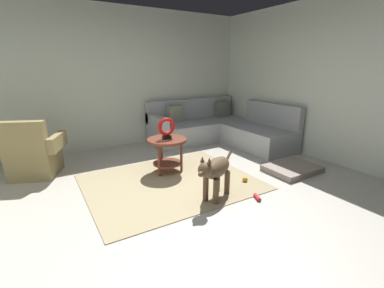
# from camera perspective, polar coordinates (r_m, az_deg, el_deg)

# --- Properties ---
(ground_plane) EXTENTS (6.00, 6.00, 0.10)m
(ground_plane) POSITION_cam_1_polar(r_m,az_deg,el_deg) (3.29, -1.40, -13.82)
(ground_plane) COLOR #B7B2A8
(wall_back) EXTENTS (6.00, 0.12, 2.70)m
(wall_back) POSITION_cam_1_polar(r_m,az_deg,el_deg) (5.60, -16.92, 13.10)
(wall_back) COLOR silver
(wall_back) RESTS_ON ground_plane
(wall_right) EXTENTS (0.12, 6.00, 2.70)m
(wall_right) POSITION_cam_1_polar(r_m,az_deg,el_deg) (5.00, 29.92, 11.34)
(wall_right) COLOR silver
(wall_right) RESTS_ON ground_plane
(area_rug) EXTENTS (2.30, 1.90, 0.01)m
(area_rug) POSITION_cam_1_polar(r_m,az_deg,el_deg) (3.88, -4.61, -8.03)
(area_rug) COLOR tan
(area_rug) RESTS_ON ground_plane
(sectional_couch) EXTENTS (2.20, 2.25, 0.88)m
(sectional_couch) POSITION_cam_1_polar(r_m,az_deg,el_deg) (5.78, 5.84, 3.14)
(sectional_couch) COLOR #9EA3A8
(sectional_couch) RESTS_ON ground_plane
(armchair) EXTENTS (0.97, 0.87, 0.88)m
(armchair) POSITION_cam_1_polar(r_m,az_deg,el_deg) (4.61, -30.76, -2.15)
(armchair) COLOR olive
(armchair) RESTS_ON ground_plane
(side_table) EXTENTS (0.60, 0.60, 0.54)m
(side_table) POSITION_cam_1_polar(r_m,az_deg,el_deg) (4.10, -5.33, -0.53)
(side_table) COLOR brown
(side_table) RESTS_ON ground_plane
(torus_sculpture) EXTENTS (0.28, 0.08, 0.33)m
(torus_sculpture) POSITION_cam_1_polar(r_m,az_deg,el_deg) (4.03, -5.44, 3.48)
(torus_sculpture) COLOR black
(torus_sculpture) RESTS_ON side_table
(dog_bed_mat) EXTENTS (0.80, 0.60, 0.09)m
(dog_bed_mat) POSITION_cam_1_polar(r_m,az_deg,el_deg) (4.51, 20.57, -4.94)
(dog_bed_mat) COLOR gray
(dog_bed_mat) RESTS_ON ground_plane
(dog) EXTENTS (0.78, 0.44, 0.63)m
(dog) POSITION_cam_1_polar(r_m,az_deg,el_deg) (3.28, 5.03, -5.66)
(dog) COLOR brown
(dog) RESTS_ON ground_plane
(dog_toy_ball) EXTENTS (0.08, 0.08, 0.08)m
(dog_toy_ball) POSITION_cam_1_polar(r_m,az_deg,el_deg) (3.93, 11.21, -7.42)
(dog_toy_ball) COLOR orange
(dog_toy_ball) RESTS_ON ground_plane
(dog_toy_rope) EXTENTS (0.10, 0.15, 0.05)m
(dog_toy_rope) POSITION_cam_1_polar(r_m,az_deg,el_deg) (3.50, 13.74, -10.97)
(dog_toy_rope) COLOR red
(dog_toy_rope) RESTS_ON ground_plane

